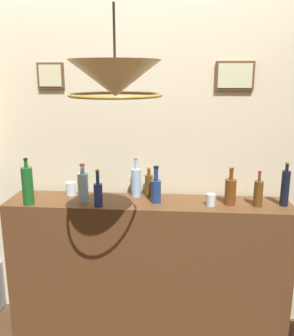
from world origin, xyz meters
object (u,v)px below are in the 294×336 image
Objects in this scene: liquor_bottle_scotch at (258,193)px; liquor_bottle_tequila at (28,185)px; liquor_bottle_rum at (156,189)px; liquor_bottle_rye at (285,188)px; liquor_bottle_amaro at (136,182)px; liquor_bottle_mezcal at (83,187)px; pendant_lamp at (115,80)px; liquor_bottle_vermouth at (98,193)px; glass_tumbler_rocks at (71,189)px; liquor_bottle_brandy at (230,191)px; glass_tumbler_highball at (211,200)px; liquor_bottle_bourbon at (149,185)px.

liquor_bottle_tequila reaches higher than liquor_bottle_scotch.
liquor_bottle_rum is 0.68m from liquor_bottle_scotch.
liquor_bottle_rye is 1.01m from liquor_bottle_amaro.
liquor_bottle_mezcal is 0.97m from pendant_lamp.
liquor_bottle_vermouth reaches higher than glass_tumbler_rocks.
liquor_bottle_rye reaches higher than liquor_bottle_brandy.
liquor_bottle_mezcal is 0.85× the size of liquor_bottle_tequila.
pendant_lamp is (0.69, -0.49, 0.69)m from liquor_bottle_tequila.
liquor_bottle_rye is 1.23m from liquor_bottle_vermouth.
liquor_bottle_rum is 1.06× the size of liquor_bottle_scotch.
liquor_bottle_mezcal reaches higher than liquor_bottle_vermouth.
liquor_bottle_brandy is 0.66m from liquor_bottle_amaro.
liquor_bottle_mezcal is 0.36m from liquor_bottle_tequila.
pendant_lamp is at bearing -59.60° from liquor_bottle_mezcal.
liquor_bottle_tequila is at bearing -169.42° from liquor_bottle_mezcal.
liquor_bottle_amaro is (-0.15, 0.12, 0.01)m from liquor_bottle_rum.
liquor_bottle_scotch is 0.76× the size of liquor_bottle_tequila.
pendant_lamp is (0.33, -0.56, 0.72)m from liquor_bottle_mezcal.
liquor_bottle_mezcal is at bearing -49.62° from glass_tumbler_rocks.
liquor_bottle_rum is at bearing -179.85° from liquor_bottle_brandy.
glass_tumbler_highball is (1.22, 0.08, -0.09)m from liquor_bottle_tequila.
liquor_bottle_rye is at bearing -3.89° from glass_tumbler_rocks.
liquor_bottle_mezcal is (-0.49, -0.05, 0.02)m from liquor_bottle_rum.
liquor_bottle_vermouth reaches higher than glass_tumbler_highball.
liquor_bottle_amaro reaches higher than glass_tumbler_highball.
liquor_bottle_vermouth is 2.66× the size of glass_tumbler_rocks.
liquor_bottle_rye reaches higher than liquor_bottle_scotch.
liquor_bottle_rye is (0.85, 0.01, 0.03)m from liquor_bottle_rum.
liquor_bottle_vermouth is 0.55× the size of pendant_lamp.
liquor_bottle_tequila reaches higher than liquor_bottle_rye.
liquor_bottle_rum is at bearing 15.92° from liquor_bottle_vermouth.
liquor_bottle_rum is 0.90× the size of liquor_bottle_amaro.
liquor_bottle_rye is 1.71m from liquor_bottle_tequila.
liquor_bottle_vermouth is (-0.23, -0.22, -0.02)m from liquor_bottle_amaro.
liquor_bottle_rye is 1.19× the size of liquor_bottle_brandy.
liquor_bottle_tequila reaches higher than liquor_bottle_brandy.
liquor_bottle_bourbon is 0.85× the size of liquor_bottle_brandy.
liquor_bottle_amaro reaches higher than liquor_bottle_vermouth.
glass_tumbler_rocks is at bearing 130.38° from liquor_bottle_mezcal.
liquor_bottle_tequila is at bearing -163.41° from liquor_bottle_bourbon.
pendant_lamp reaches higher than liquor_bottle_amaro.
liquor_bottle_brandy reaches higher than glass_tumbler_rocks.
liquor_bottle_amaro reaches higher than liquor_bottle_brandy.
glass_tumbler_highball is (0.86, 0.01, -0.07)m from liquor_bottle_mezcal.
liquor_bottle_mezcal is 3.35× the size of glass_tumbler_highball.
liquor_bottle_rum is 0.50m from liquor_bottle_brandy.
liquor_bottle_amaro is 0.74m from liquor_bottle_tequila.
liquor_bottle_bourbon is at bearing 169.09° from liquor_bottle_scotch.
liquor_bottle_scotch reaches higher than glass_tumbler_rocks.
liquor_bottle_bourbon is 0.86× the size of liquor_bottle_vermouth.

